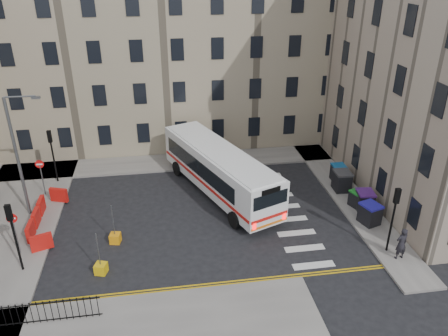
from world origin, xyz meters
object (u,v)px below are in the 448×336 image
object	(u,v)px
bus	(219,169)
wheelie_bin_d	(342,181)
wheelie_bin_a	(370,214)
wheelie_bin_c	(358,199)
pedestrian	(401,244)
wheelie_bin_b	(365,201)
bollard_yellow	(101,268)
bollard_chevron	(115,238)
wheelie_bin_e	(338,173)
streetlamp	(17,156)

from	to	relation	value
bus	wheelie_bin_d	distance (m)	9.02
wheelie_bin_a	wheelie_bin_c	world-z (taller)	wheelie_bin_a
wheelie_bin_c	pedestrian	distance (m)	5.79
bus	wheelie_bin_b	size ratio (longest dim) A/B	9.10
bus	wheelie_bin_a	bearing A→B (deg)	-53.90
wheelie_bin_a	wheelie_bin_d	size ratio (longest dim) A/B	1.03
bollard_yellow	bollard_chevron	xyz separation A→B (m)	(0.58, 2.77, 0.00)
wheelie_bin_a	wheelie_bin_c	bearing A→B (deg)	68.64
wheelie_bin_e	bollard_yellow	size ratio (longest dim) A/B	2.10
wheelie_bin_c	bollard_chevron	distance (m)	16.21
streetlamp	wheelie_bin_d	world-z (taller)	streetlamp
wheelie_bin_b	bollard_yellow	world-z (taller)	wheelie_bin_b
bus	wheelie_bin_a	size ratio (longest dim) A/B	8.35
wheelie_bin_b	wheelie_bin_e	world-z (taller)	wheelie_bin_b
wheelie_bin_d	bollard_chevron	bearing A→B (deg)	-164.42
wheelie_bin_a	bollard_yellow	bearing A→B (deg)	169.77
bus	wheelie_bin_b	bearing A→B (deg)	-45.18
pedestrian	bollard_yellow	world-z (taller)	pedestrian
wheelie_bin_b	pedestrian	world-z (taller)	pedestrian
streetlamp	wheelie_bin_b	size ratio (longest dim) A/B	5.91
wheelie_bin_a	bollard_yellow	distance (m)	16.74
wheelie_bin_c	wheelie_bin_e	distance (m)	3.80
bollard_yellow	pedestrian	bearing A→B (deg)	-5.07
wheelie_bin_d	wheelie_bin_b	bearing A→B (deg)	-79.61
pedestrian	wheelie_bin_d	bearing A→B (deg)	-97.62
wheelie_bin_e	bollard_chevron	bearing A→B (deg)	-161.02
wheelie_bin_a	wheelie_bin_c	size ratio (longest dim) A/B	1.19
wheelie_bin_e	bollard_yellow	distance (m)	18.72
wheelie_bin_e	bollard_chevron	size ratio (longest dim) A/B	2.10
bus	wheelie_bin_b	xyz separation A→B (m)	(9.30, -4.06, -1.11)
streetlamp	wheelie_bin_a	bearing A→B (deg)	-11.90
bus	wheelie_bin_e	distance (m)	9.28
wheelie_bin_a	pedestrian	bearing A→B (deg)	-106.88
streetlamp	bollard_chevron	distance (m)	8.18
wheelie_bin_c	wheelie_bin_d	xyz separation A→B (m)	(-0.18, 2.35, 0.17)
wheelie_bin_a	pedestrian	xyz separation A→B (m)	(0.06, -3.68, 0.30)
streetlamp	wheelie_bin_d	bearing A→B (deg)	-0.43
streetlamp	bollard_chevron	world-z (taller)	streetlamp
streetlamp	wheelie_bin_e	size ratio (longest dim) A/B	6.45
bus	wheelie_bin_b	world-z (taller)	bus
streetlamp	wheelie_bin_c	world-z (taller)	streetlamp
wheelie_bin_a	wheelie_bin_c	distance (m)	2.10
wheelie_bin_b	wheelie_bin_c	bearing A→B (deg)	123.73
wheelie_bin_a	bollard_chevron	size ratio (longest dim) A/B	2.50
wheelie_bin_c	wheelie_bin_d	size ratio (longest dim) A/B	0.87
wheelie_bin_b	pedestrian	xyz separation A→B (m)	(-0.32, -5.26, 0.30)
wheelie_bin_e	wheelie_bin_a	bearing A→B (deg)	-91.87
wheelie_bin_b	pedestrian	bearing A→B (deg)	-85.64
wheelie_bin_c	wheelie_bin_e	world-z (taller)	wheelie_bin_e
wheelie_bin_b	wheelie_bin_c	xyz separation A→B (m)	(-0.25, 0.52, -0.13)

